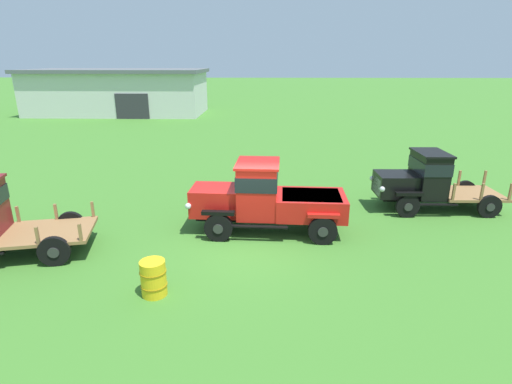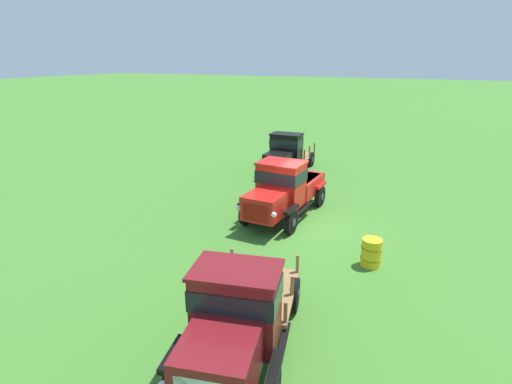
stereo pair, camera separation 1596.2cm
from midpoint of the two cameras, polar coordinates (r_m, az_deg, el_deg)
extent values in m
plane|color=#3D7528|center=(11.64, -21.46, -12.94)|extent=(240.00, 240.00, 0.00)
cylinder|color=black|center=(9.53, -70.27, -30.10)|extent=(0.88, 0.34, 0.87)
cylinder|color=#2D2D2D|center=(9.60, -70.36, -29.80)|extent=(0.30, 0.10, 0.30)
cylinder|color=black|center=(8.42, -44.10, -27.65)|extent=(0.88, 0.34, 0.87)
cylinder|color=#2D2D2D|center=(8.36, -43.70, -27.92)|extent=(0.30, 0.10, 0.30)
cylinder|color=black|center=(9.86, -50.90, -22.50)|extent=(0.88, 0.34, 0.87)
cylinder|color=#2D2D2D|center=(9.94, -51.16, -22.29)|extent=(0.30, 0.10, 0.30)
cube|color=black|center=(8.74, -58.32, -29.32)|extent=(4.73, 2.04, 0.12)
cube|color=maroon|center=(8.40, -72.36, -30.93)|extent=(1.72, 1.63, 0.98)
cube|color=black|center=(7.71, -69.17, -35.30)|extent=(1.02, 0.41, 0.12)
cube|color=black|center=(9.26, -71.29, -27.81)|extent=(1.02, 0.41, 0.12)
cube|color=maroon|center=(8.20, -63.65, -26.17)|extent=(1.44, 1.89, 1.61)
cube|color=black|center=(8.00, -64.46, -24.12)|extent=(1.49, 1.94, 0.45)
cube|color=maroon|center=(7.77, -65.57, -21.23)|extent=(1.57, 1.99, 0.08)
cube|color=black|center=(8.00, -58.50, -34.11)|extent=(1.53, 0.47, 0.05)
cube|color=black|center=(9.48, -62.84, -27.36)|extent=(1.53, 0.47, 0.05)
cube|color=olive|center=(8.91, -50.33, -25.07)|extent=(2.81, 2.41, 0.10)
cube|color=olive|center=(7.80, -55.29, -29.97)|extent=(0.10, 0.10, 0.51)
cube|color=olive|center=(9.27, -60.11, -24.01)|extent=(0.10, 0.10, 0.51)
cube|color=olive|center=(8.04, -47.52, -26.22)|extent=(0.10, 0.10, 0.51)
cube|color=olive|center=(9.47, -53.59, -21.21)|extent=(0.10, 0.10, 0.51)
cube|color=olive|center=(8.41, -40.79, -22.40)|extent=(0.10, 0.10, 0.51)
cube|color=olive|center=(9.79, -47.65, -18.34)|extent=(0.10, 0.10, 0.51)
cylinder|color=black|center=(11.22, -26.60, -12.27)|extent=(0.91, 0.24, 0.90)
cylinder|color=#2D2D2D|center=(11.14, -26.24, -12.45)|extent=(0.32, 0.04, 0.32)
cylinder|color=black|center=(12.68, -31.77, -9.56)|extent=(0.91, 0.24, 0.90)
cylinder|color=#2D2D2D|center=(12.77, -32.05, -9.41)|extent=(0.32, 0.04, 0.32)
cylinder|color=black|center=(13.09, -15.18, -6.39)|extent=(0.91, 0.24, 0.90)
cylinder|color=#2D2D2D|center=(13.01, -14.80, -6.50)|extent=(0.32, 0.04, 0.32)
cylinder|color=black|center=(14.36, -20.79, -4.71)|extent=(0.91, 0.24, 0.90)
cylinder|color=#2D2D2D|center=(14.44, -21.10, -4.61)|extent=(0.32, 0.04, 0.32)
cube|color=black|center=(12.65, -23.76, -7.89)|extent=(4.71, 1.24, 0.12)
cube|color=red|center=(11.58, -30.78, -8.71)|extent=(1.63, 1.39, 0.89)
cube|color=silver|center=(11.29, -33.96, -10.26)|extent=(0.10, 1.04, 0.67)
sphere|color=silver|center=(10.68, -32.17, -11.09)|extent=(0.20, 0.20, 0.20)
sphere|color=silver|center=(11.84, -35.76, -8.97)|extent=(0.20, 0.20, 0.20)
cube|color=black|center=(10.99, -26.98, -10.01)|extent=(1.04, 0.24, 0.12)
cube|color=black|center=(12.48, -32.16, -7.52)|extent=(1.04, 0.24, 0.12)
cube|color=red|center=(12.11, -25.54, -4.61)|extent=(1.33, 1.71, 1.69)
cube|color=black|center=(11.98, -25.79, -2.94)|extent=(1.38, 1.75, 0.47)
cube|color=red|center=(11.82, -26.13, -0.66)|extent=(1.46, 1.79, 0.08)
cube|color=black|center=(11.88, -21.66, -9.46)|extent=(1.76, 0.22, 0.05)
cube|color=black|center=(13.24, -27.03, -7.29)|extent=(1.76, 0.22, 0.05)
cube|color=red|center=(13.30, -19.35, -4.05)|extent=(2.32, 1.83, 0.72)
cube|color=black|center=(13.19, -19.50, -2.73)|extent=(1.95, 1.55, 0.06)
cube|color=red|center=(12.89, -15.36, -4.37)|extent=(1.00, 0.24, 0.12)
cube|color=red|center=(14.18, -21.02, -2.85)|extent=(1.00, 0.24, 0.12)
cylinder|color=black|center=(16.89, -13.98, -0.62)|extent=(0.85, 0.16, 0.85)
cylinder|color=#2D2D2D|center=(16.84, -13.74, -0.66)|extent=(0.30, 0.04, 0.30)
cylinder|color=black|center=(18.04, -18.61, 0.18)|extent=(0.85, 0.16, 0.85)
cylinder|color=#2D2D2D|center=(18.10, -18.82, 0.21)|extent=(0.30, 0.04, 0.30)
cylinder|color=black|center=(19.18, -8.64, 2.04)|extent=(0.85, 0.16, 0.85)
cylinder|color=#2D2D2D|center=(19.14, -8.41, 2.01)|extent=(0.30, 0.04, 0.30)
cylinder|color=black|center=(20.20, -13.05, 2.62)|extent=(0.85, 0.16, 0.85)
cylinder|color=#2D2D2D|center=(20.25, -13.25, 2.64)|extent=(0.30, 0.04, 0.30)
cube|color=black|center=(18.46, -13.62, 1.32)|extent=(4.33, 1.09, 0.12)
cube|color=black|center=(17.13, -17.00, 1.35)|extent=(1.46, 1.31, 0.84)
cube|color=silver|center=(16.66, -18.50, 0.55)|extent=(0.08, 1.01, 0.63)
sphere|color=silver|center=(16.19, -16.74, 0.45)|extent=(0.20, 0.20, 0.20)
sphere|color=silver|center=(17.09, -20.27, 1.03)|extent=(0.20, 0.20, 0.20)
cube|color=black|center=(16.75, -14.10, 0.91)|extent=(0.98, 0.22, 0.12)
cube|color=black|center=(17.90, -18.76, 1.62)|extent=(0.98, 0.22, 0.12)
cube|color=black|center=(17.92, -14.61, 3.57)|extent=(1.02, 1.63, 1.59)
cube|color=black|center=(17.84, -14.71, 4.68)|extent=(1.06, 1.67, 0.45)
cube|color=black|center=(17.73, -14.83, 6.18)|extent=(1.12, 1.71, 0.08)
cube|color=black|center=(17.71, -11.90, 0.64)|extent=(1.39, 0.17, 0.05)
cube|color=black|center=(18.79, -16.37, 1.32)|extent=(1.39, 0.17, 0.05)
cube|color=olive|center=(19.36, -11.50, 2.62)|extent=(2.29, 1.88, 0.10)
cube|color=olive|center=(17.98, -11.14, 2.60)|extent=(0.08, 0.08, 0.62)
cube|color=olive|center=(19.01, -15.47, 3.14)|extent=(0.08, 0.08, 0.62)
cube|color=olive|center=(18.79, -9.38, 3.40)|extent=(0.08, 0.08, 0.62)
cube|color=olive|center=(19.77, -13.64, 3.88)|extent=(0.08, 0.08, 0.62)
cube|color=olive|center=(19.61, -7.77, 4.12)|extent=(0.08, 0.08, 0.62)
cube|color=olive|center=(20.56, -11.94, 4.57)|extent=(0.08, 0.08, 0.62)
cylinder|color=gold|center=(8.56, -19.20, -21.63)|extent=(0.62, 0.62, 0.91)
cylinder|color=#896E0F|center=(8.45, -19.33, -20.69)|extent=(0.65, 0.65, 0.03)
cylinder|color=#896E0F|center=(8.68, -19.06, -22.55)|extent=(0.65, 0.65, 0.03)
camera|label=1|loc=(7.98, 51.90, 9.17)|focal=28.00mm
camera|label=2|loc=(7.98, -128.10, -9.17)|focal=28.00mm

